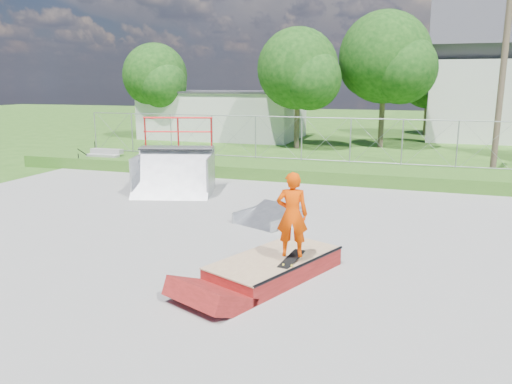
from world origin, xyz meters
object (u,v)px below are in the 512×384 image
grind_box (275,267)px  quarter_pipe (173,158)px  flat_bank_ramp (268,216)px  skater (292,218)px

grind_box → quarter_pipe: (-5.19, 5.89, 1.05)m
grind_box → quarter_pipe: bearing=154.7°
grind_box → flat_bank_ramp: (-1.19, 3.48, 0.01)m
grind_box → quarter_pipe: 7.92m
flat_bank_ramp → skater: bearing=-43.7°
quarter_pipe → skater: quarter_pipe is taller
grind_box → flat_bank_ramp: flat_bank_ramp is taller
flat_bank_ramp → quarter_pipe: bearing=172.1°
quarter_pipe → skater: bearing=-63.1°
quarter_pipe → skater: size_ratio=1.58×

